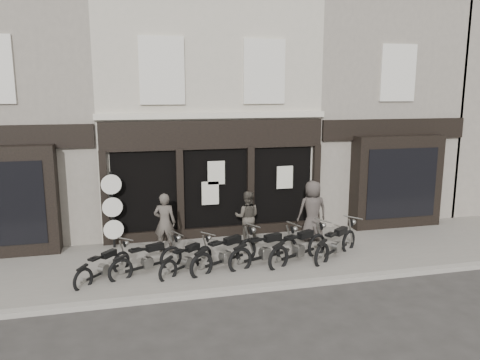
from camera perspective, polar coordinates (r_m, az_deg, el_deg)
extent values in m
plane|color=#2D2B28|center=(12.83, -0.40, -11.21)|extent=(90.00, 90.00, 0.00)
cube|color=slate|center=(13.63, -1.29, -9.59)|extent=(30.00, 4.20, 0.12)
cube|color=gray|center=(11.69, 1.06, -13.16)|extent=(30.00, 0.25, 0.13)
cube|color=#BBB0A0|center=(17.79, -4.95, 8.52)|extent=(7.20, 6.00, 8.20)
cube|color=black|center=(14.81, -3.05, 5.55)|extent=(7.10, 0.18, 0.90)
cube|color=black|center=(15.17, -3.02, -1.79)|extent=(6.50, 0.10, 2.95)
cube|color=black|center=(15.44, -2.92, -6.48)|extent=(7.10, 0.20, 0.44)
cube|color=beige|center=(14.79, -3.09, 7.87)|extent=(7.30, 0.22, 0.18)
cube|color=silver|center=(14.57, -9.51, 13.01)|extent=(1.35, 0.12, 2.00)
cube|color=black|center=(14.60, -9.52, 13.00)|extent=(1.05, 0.06, 1.70)
cube|color=silver|center=(15.16, 2.96, 13.05)|extent=(1.35, 0.12, 2.00)
cube|color=black|center=(15.19, 2.93, 13.05)|extent=(1.05, 0.06, 1.70)
cube|color=black|center=(14.85, -16.16, -2.30)|extent=(0.22, 0.22, 3.00)
cube|color=black|center=(14.92, -7.31, -1.88)|extent=(0.22, 0.22, 3.00)
cube|color=black|center=(15.33, 1.26, -1.44)|extent=(0.22, 0.22, 3.00)
cube|color=black|center=(16.07, 9.21, -1.01)|extent=(0.22, 0.22, 3.00)
cube|color=beige|center=(14.85, -2.91, 0.89)|extent=(0.55, 0.04, 0.75)
cube|color=beige|center=(15.49, 5.48, 0.33)|extent=(0.55, 0.04, 0.75)
cube|color=beige|center=(14.94, -3.64, -1.60)|extent=(0.55, 0.04, 0.75)
cube|color=gray|center=(17.94, -25.60, 7.52)|extent=(5.50, 6.00, 8.20)
cube|color=gray|center=(19.79, 13.74, 8.49)|extent=(5.50, 6.00, 8.20)
cube|color=black|center=(17.16, 18.50, -0.17)|extent=(3.20, 0.70, 3.20)
cube|color=black|center=(16.88, 19.13, -0.39)|extent=(2.60, 0.06, 2.40)
cube|color=black|center=(17.18, 18.34, 5.92)|extent=(5.40, 0.16, 0.70)
cube|color=silver|center=(17.15, 18.70, 12.26)|extent=(1.30, 0.10, 1.90)
cube|color=black|center=(17.17, 18.65, 12.26)|extent=(1.00, 0.06, 1.60)
torus|color=black|center=(13.04, -14.27, -9.74)|extent=(0.48, 0.51, 0.62)
torus|color=black|center=(12.18, -18.57, -11.50)|extent=(0.48, 0.51, 0.62)
cube|color=black|center=(12.62, -16.34, -10.75)|extent=(0.77, 0.83, 0.05)
cube|color=gray|center=(12.60, -16.29, -10.42)|extent=(0.27, 0.27, 0.24)
cube|color=black|center=(12.63, -15.67, -8.66)|extent=(0.40, 0.42, 0.16)
cube|color=black|center=(12.28, -17.36, -9.14)|extent=(0.32, 0.33, 0.05)
cylinder|color=gray|center=(12.99, -13.80, -6.99)|extent=(0.41, 0.38, 0.03)
torus|color=black|center=(13.00, -8.43, -9.43)|extent=(0.66, 0.38, 0.69)
torus|color=black|center=(12.37, -14.36, -10.74)|extent=(0.66, 0.38, 0.69)
cube|color=black|center=(12.68, -11.31, -10.25)|extent=(1.11, 0.56, 0.06)
cube|color=gray|center=(12.66, -11.24, -9.89)|extent=(0.30, 0.27, 0.26)
cube|color=black|center=(12.64, -10.33, -8.05)|extent=(0.49, 0.36, 0.17)
cube|color=black|center=(12.38, -12.64, -8.35)|extent=(0.36, 0.31, 0.06)
cylinder|color=gray|center=(12.89, -7.66, -6.45)|extent=(0.29, 0.54, 0.04)
torus|color=black|center=(13.09, -4.46, -9.32)|extent=(0.54, 0.46, 0.63)
torus|color=black|center=(12.20, -8.77, -10.97)|extent=(0.54, 0.46, 0.63)
cube|color=black|center=(12.65, -6.53, -10.28)|extent=(0.89, 0.72, 0.06)
cube|color=gray|center=(12.64, -6.48, -9.95)|extent=(0.28, 0.27, 0.24)
cube|color=black|center=(12.67, -5.80, -8.18)|extent=(0.43, 0.39, 0.16)
cube|color=black|center=(12.30, -7.49, -8.62)|extent=(0.33, 0.32, 0.06)
cylinder|color=gray|center=(13.04, -3.90, -6.56)|extent=(0.36, 0.44, 0.03)
torus|color=black|center=(13.26, 0.74, -8.74)|extent=(0.70, 0.46, 0.75)
torus|color=black|center=(12.28, -4.73, -10.44)|extent=(0.70, 0.46, 0.75)
cube|color=black|center=(12.77, -1.88, -9.75)|extent=(1.17, 0.69, 0.07)
cube|color=gray|center=(12.75, -1.81, -9.36)|extent=(0.33, 0.30, 0.29)
cube|color=black|center=(12.78, -0.93, -7.32)|extent=(0.53, 0.41, 0.19)
cube|color=black|center=(12.38, -3.06, -7.73)|extent=(0.40, 0.35, 0.07)
cylinder|color=gray|center=(13.20, 1.51, -5.52)|extent=(0.35, 0.58, 0.04)
torus|color=black|center=(13.48, 5.74, -8.48)|extent=(0.74, 0.34, 0.74)
torus|color=black|center=(12.60, 0.01, -9.83)|extent=(0.74, 0.34, 0.74)
cube|color=black|center=(13.04, 2.98, -9.33)|extent=(1.25, 0.48, 0.07)
cube|color=gray|center=(13.02, 3.06, -8.95)|extent=(0.31, 0.27, 0.28)
cube|color=black|center=(13.04, 4.02, -7.00)|extent=(0.54, 0.34, 0.19)
cube|color=black|center=(12.68, 1.79, -7.29)|extent=(0.38, 0.32, 0.07)
cylinder|color=gray|center=(13.41, 6.61, -5.36)|extent=(0.25, 0.61, 0.04)
torus|color=black|center=(13.90, 9.32, -7.96)|extent=(0.71, 0.43, 0.75)
torus|color=black|center=(12.77, 4.70, -9.58)|extent=(0.71, 0.43, 0.75)
cube|color=black|center=(13.34, 7.11, -8.92)|extent=(1.19, 0.65, 0.07)
cube|color=gray|center=(13.32, 7.18, -8.54)|extent=(0.33, 0.30, 0.29)
cube|color=black|center=(13.38, 7.98, -6.59)|extent=(0.54, 0.40, 0.19)
cube|color=black|center=(12.93, 6.19, -6.98)|extent=(0.39, 0.35, 0.07)
cylinder|color=gray|center=(13.87, 10.05, -4.89)|extent=(0.33, 0.58, 0.04)
torus|color=black|center=(14.50, 13.07, -7.35)|extent=(0.65, 0.51, 0.73)
torus|color=black|center=(13.20, 9.94, -9.06)|extent=(0.65, 0.51, 0.73)
cube|color=black|center=(13.86, 11.58, -8.34)|extent=(1.06, 0.79, 0.06)
cube|color=gray|center=(13.85, 11.63, -7.98)|extent=(0.32, 0.31, 0.28)
cube|color=black|center=(13.94, 12.21, -6.12)|extent=(0.51, 0.44, 0.18)
cube|color=black|center=(13.42, 11.00, -6.55)|extent=(0.39, 0.36, 0.06)
cylinder|color=gray|center=(14.50, 13.62, -4.46)|extent=(0.40, 0.52, 0.04)
imported|color=#49423C|center=(13.95, -9.16, -5.15)|extent=(0.73, 0.57, 1.77)
imported|color=#433E36|center=(14.67, 0.87, -4.50)|extent=(0.93, 0.82, 1.63)
imported|color=#3F3834|center=(14.97, 8.81, -3.71)|extent=(0.95, 0.63, 1.93)
cylinder|color=black|center=(14.92, -15.02, -8.24)|extent=(0.39, 0.39, 0.06)
cylinder|color=black|center=(14.58, -15.25, -3.78)|extent=(0.07, 0.07, 2.46)
cylinder|color=black|center=(14.36, -15.42, -0.51)|extent=(0.60, 0.11, 0.60)
cylinder|color=silver|center=(14.33, -15.43, -0.53)|extent=(0.60, 0.08, 0.60)
cylinder|color=black|center=(14.51, -15.29, -3.20)|extent=(0.60, 0.11, 0.60)
cylinder|color=silver|center=(14.48, -15.29, -3.23)|extent=(0.60, 0.08, 0.60)
cylinder|color=black|center=(14.69, -15.15, -5.83)|extent=(0.60, 0.11, 0.60)
cylinder|color=silver|center=(14.66, -15.15, -5.86)|extent=(0.60, 0.08, 0.60)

